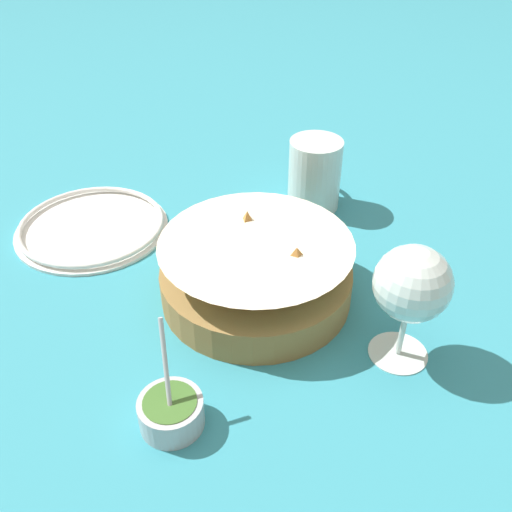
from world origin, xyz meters
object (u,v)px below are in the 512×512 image
food_basket (256,273)px  wine_glass (412,287)px  beer_mug (314,176)px  side_plate (92,226)px  sauce_cup (171,411)px

food_basket → wine_glass: 0.21m
wine_glass → beer_mug: bearing=2.9°
side_plate → beer_mug: bearing=-87.5°
food_basket → beer_mug: 0.25m
sauce_cup → wine_glass: (0.05, -0.27, 0.08)m
sauce_cup → wine_glass: wine_glass is taller
beer_mug → wine_glass: bearing=-177.1°
sauce_cup → wine_glass: bearing=-78.6°
food_basket → beer_mug: beer_mug is taller
food_basket → beer_mug: (0.21, -0.13, 0.01)m
wine_glass → beer_mug: wine_glass is taller
wine_glass → side_plate: size_ratio=0.65×
food_basket → side_plate: food_basket is taller
side_plate → food_basket: bearing=-131.2°
food_basket → wine_glass: bearing=-131.6°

